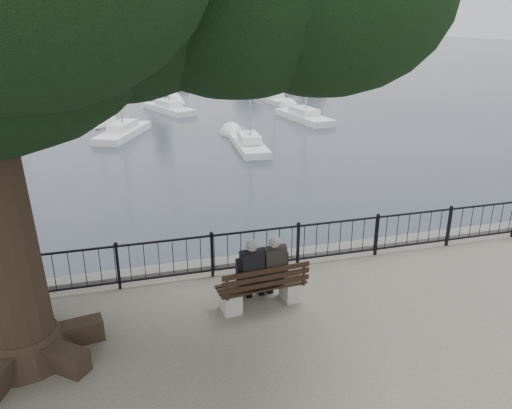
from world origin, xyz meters
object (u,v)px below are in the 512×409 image
object	(u,v)px
person_left	(249,275)
person_right	(271,271)
bench	(262,291)
lion_monument	(156,60)

from	to	relation	value
person_left	person_right	world-z (taller)	same
person_left	person_right	xyz separation A→B (m)	(0.46, 0.04, 0.00)
bench	person_right	xyz separation A→B (m)	(0.22, 0.12, 0.36)
person_right	lion_monument	world-z (taller)	lion_monument
person_right	lion_monument	bearing A→B (deg)	87.58
person_left	person_right	distance (m)	0.46
person_left	lion_monument	distance (m)	48.88
lion_monument	bench	bearing A→B (deg)	-92.67
person_left	bench	bearing A→B (deg)	-18.63
person_left	person_right	bearing A→B (deg)	5.29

